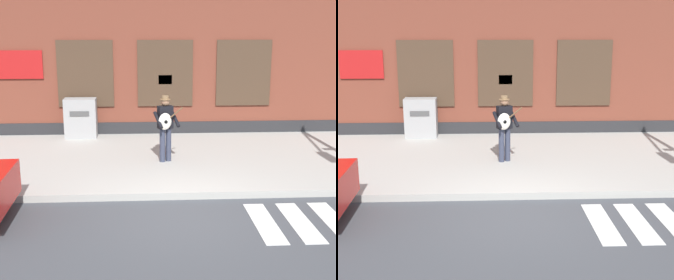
% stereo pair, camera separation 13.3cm
% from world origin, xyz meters
% --- Properties ---
extents(ground_plane, '(160.00, 160.00, 0.00)m').
position_xyz_m(ground_plane, '(0.00, 0.00, 0.00)').
color(ground_plane, '#424449').
extents(sidewalk, '(28.00, 5.80, 0.16)m').
position_xyz_m(sidewalk, '(0.00, 3.84, 0.08)').
color(sidewalk, '#ADAAA3').
rests_on(sidewalk, ground).
extents(building_backdrop, '(28.00, 4.06, 8.37)m').
position_xyz_m(building_backdrop, '(-0.00, 8.74, 4.18)').
color(building_backdrop, brown).
rests_on(building_backdrop, ground).
extents(busker, '(0.79, 0.67, 1.76)m').
position_xyz_m(busker, '(-0.16, 3.38, 1.16)').
color(busker, '#33384C').
rests_on(busker, sidewalk).
extents(utility_box, '(1.01, 0.55, 1.27)m').
position_xyz_m(utility_box, '(-2.74, 6.29, 0.79)').
color(utility_box, '#9E9E9E').
rests_on(utility_box, sidewalk).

